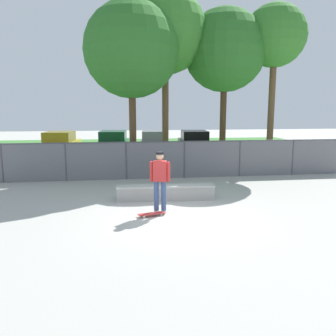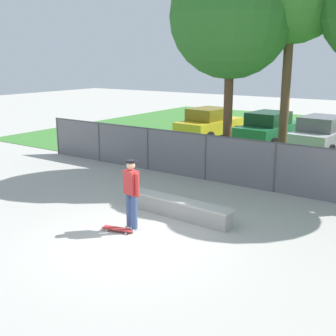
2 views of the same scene
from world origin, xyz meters
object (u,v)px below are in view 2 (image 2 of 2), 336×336
at_px(skateboarder, 131,192).
at_px(car_yellow, 209,123).
at_px(car_silver, 322,134).
at_px(concrete_ledge, 177,208).
at_px(skateboard, 118,229).
at_px(car_green, 269,128).
at_px(tree_near_left, 231,17).

distance_m(skateboarder, car_yellow, 13.42).
bearing_deg(skateboarder, car_silver, 84.92).
distance_m(concrete_ledge, skateboard, 1.87).
xyz_separation_m(car_green, car_silver, (2.67, -0.19, 0.00)).
xyz_separation_m(concrete_ledge, car_silver, (0.75, 11.03, 0.58)).
bearing_deg(car_silver, tree_near_left, -104.46).
relative_size(concrete_ledge, tree_near_left, 0.43).
relative_size(concrete_ledge, car_yellow, 0.77).
bearing_deg(skateboard, concrete_ledge, 69.91).
distance_m(concrete_ledge, tree_near_left, 7.14).
bearing_deg(tree_near_left, car_green, 98.78).
bearing_deg(skateboarder, car_yellow, 111.24).
height_order(concrete_ledge, car_green, car_green).
bearing_deg(skateboarder, tree_near_left, 94.99).
relative_size(car_green, car_silver, 1.00).
xyz_separation_m(skateboard, car_yellow, (-4.59, 12.76, 0.77)).
relative_size(concrete_ledge, car_green, 0.77).
relative_size(tree_near_left, car_yellow, 1.79).
height_order(skateboarder, tree_near_left, tree_near_left).
bearing_deg(car_green, car_yellow, -176.31).
bearing_deg(car_yellow, tree_near_left, -55.83).
bearing_deg(tree_near_left, car_silver, 75.54).
bearing_deg(concrete_ledge, skateboarder, -103.73).
bearing_deg(skateboard, skateboarder, 42.04).
bearing_deg(car_green, tree_near_left, -81.22).
height_order(skateboard, car_silver, car_silver).
height_order(tree_near_left, car_silver, tree_near_left).
bearing_deg(concrete_ledge, tree_near_left, 101.03).
xyz_separation_m(car_yellow, car_green, (3.31, 0.21, 0.00)).
relative_size(skateboard, car_green, 0.19).
xyz_separation_m(skateboard, car_silver, (1.39, 12.78, 0.77)).
relative_size(tree_near_left, car_green, 1.79).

